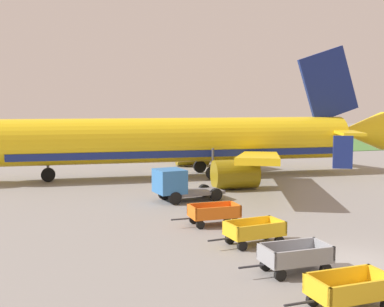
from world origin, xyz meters
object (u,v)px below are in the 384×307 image
(baggage_cart_fourth_in_row, at_px, (214,214))
(service_truck_beside_carts, at_px, (177,184))
(baggage_cart_nearest, at_px, (350,290))
(baggage_cart_third_in_row, at_px, (254,232))
(airplane, at_px, (189,141))
(baggage_cart_second_in_row, at_px, (295,257))

(baggage_cart_fourth_in_row, relative_size, service_truck_beside_carts, 0.77)
(baggage_cart_nearest, height_order, service_truck_beside_carts, service_truck_beside_carts)
(service_truck_beside_carts, bearing_deg, baggage_cart_third_in_row, -85.68)
(airplane, distance_m, baggage_cart_second_in_row, 24.18)
(airplane, relative_size, baggage_cart_third_in_row, 10.42)
(baggage_cart_nearest, bearing_deg, service_truck_beside_carts, 92.49)
(baggage_cart_nearest, distance_m, baggage_cart_second_in_row, 3.37)
(baggage_cart_fourth_in_row, bearing_deg, airplane, 77.76)
(service_truck_beside_carts, bearing_deg, baggage_cart_second_in_row, -86.99)
(baggage_cart_second_in_row, xyz_separation_m, baggage_cart_fourth_in_row, (-0.49, 7.63, 0.00))
(service_truck_beside_carts, bearing_deg, airplane, 69.04)
(airplane, distance_m, baggage_cart_third_in_row, 20.47)
(service_truck_beside_carts, bearing_deg, baggage_cart_nearest, -87.51)
(airplane, relative_size, baggage_cart_fourth_in_row, 10.57)
(baggage_cart_second_in_row, xyz_separation_m, service_truck_beside_carts, (-0.74, 14.03, 0.50))
(baggage_cart_second_in_row, bearing_deg, baggage_cart_nearest, -89.69)
(baggage_cart_second_in_row, height_order, baggage_cart_third_in_row, same)
(baggage_cart_nearest, xyz_separation_m, service_truck_beside_carts, (-0.76, 17.41, 0.50))
(airplane, height_order, baggage_cart_nearest, airplane)
(baggage_cart_nearest, height_order, baggage_cart_second_in_row, same)
(baggage_cart_second_in_row, height_order, service_truck_beside_carts, service_truck_beside_carts)
(baggage_cart_third_in_row, bearing_deg, baggage_cart_second_in_row, -90.58)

